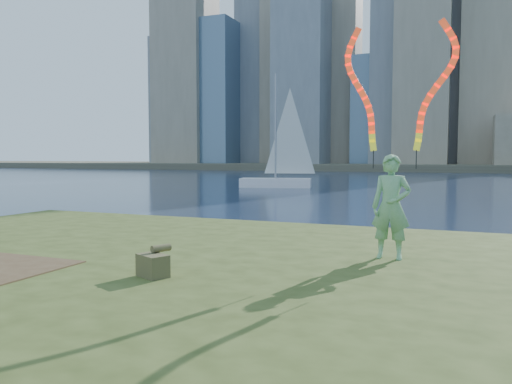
% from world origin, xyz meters
% --- Properties ---
extents(ground, '(320.00, 320.00, 0.00)m').
position_xyz_m(ground, '(0.00, 0.00, 0.00)').
color(ground, '#1A2742').
rests_on(ground, ground).
extents(grassy_knoll, '(20.00, 18.00, 0.80)m').
position_xyz_m(grassy_knoll, '(0.00, -2.30, 0.34)').
color(grassy_knoll, '#354418').
rests_on(grassy_knoll, ground).
extents(far_shore, '(320.00, 40.00, 1.20)m').
position_xyz_m(far_shore, '(0.00, 95.00, 0.60)').
color(far_shore, brown).
rests_on(far_shore, ground).
extents(woman_with_ribbons, '(2.07, 0.41, 4.05)m').
position_xyz_m(woman_with_ribbons, '(3.74, 0.41, 2.20)').
color(woman_with_ribbons, '#1E7A27').
rests_on(woman_with_ribbons, grassy_knoll).
extents(canvas_bag, '(0.51, 0.58, 0.41)m').
position_xyz_m(canvas_bag, '(0.90, -2.09, 0.97)').
color(canvas_bag, brown).
rests_on(canvas_bag, grassy_knoll).
extents(sailboat, '(6.05, 3.00, 9.10)m').
position_xyz_m(sailboat, '(-8.70, 29.92, 1.56)').
color(sailboat, white).
rests_on(sailboat, ground).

